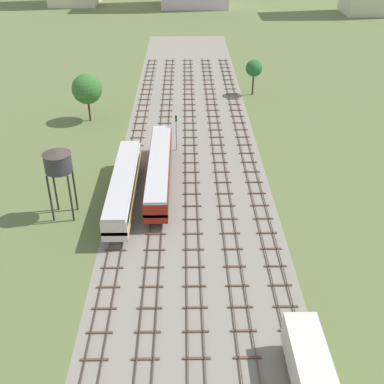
{
  "coord_description": "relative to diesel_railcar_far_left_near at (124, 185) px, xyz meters",
  "views": [
    {
      "loc": [
        -0.83,
        0.64,
        33.3
      ],
      "look_at": [
        0.0,
        53.6,
        1.5
      ],
      "focal_mm": 45.21,
      "sensor_mm": 36.0,
      "label": 1
    }
  ],
  "objects": [
    {
      "name": "ground_plane",
      "position": [
        8.68,
        2.41,
        -2.6
      ],
      "size": [
        480.0,
        480.0,
        0.0
      ],
      "primitive_type": "plane",
      "color": "#5B6B3D"
    },
    {
      "name": "ballast_bed",
      "position": [
        8.68,
        2.41,
        -2.59
      ],
      "size": [
        21.35,
        176.0,
        0.01
      ],
      "primitive_type": "cube",
      "color": "gray",
      "rests_on": "ground"
    },
    {
      "name": "track_far_left",
      "position": [
        0.0,
        3.41,
        -2.46
      ],
      "size": [
        2.4,
        126.0,
        0.29
      ],
      "color": "#47382D",
      "rests_on": "ground"
    },
    {
      "name": "track_left",
      "position": [
        4.34,
        3.41,
        -2.46
      ],
      "size": [
        2.4,
        126.0,
        0.29
      ],
      "color": "#47382D",
      "rests_on": "ground"
    },
    {
      "name": "track_centre_left",
      "position": [
        8.68,
        3.41,
        -2.46
      ],
      "size": [
        2.4,
        126.0,
        0.29
      ],
      "color": "#47382D",
      "rests_on": "ground"
    },
    {
      "name": "track_centre",
      "position": [
        13.02,
        3.41,
        -2.46
      ],
      "size": [
        2.4,
        126.0,
        0.29
      ],
      "color": "#47382D",
      "rests_on": "ground"
    },
    {
      "name": "track_centre_right",
      "position": [
        17.35,
        3.41,
        -2.46
      ],
      "size": [
        2.4,
        126.0,
        0.29
      ],
      "color": "#47382D",
      "rests_on": "ground"
    },
    {
      "name": "diesel_railcar_far_left_near",
      "position": [
        0.0,
        0.0,
        0.0
      ],
      "size": [
        2.96,
        20.5,
        3.8
      ],
      "color": "beige",
      "rests_on": "ground"
    },
    {
      "name": "passenger_coach_left_mid",
      "position": [
        4.34,
        4.43,
        0.02
      ],
      "size": [
        2.96,
        22.0,
        3.8
      ],
      "color": "maroon",
      "rests_on": "ground"
    },
    {
      "name": "water_tower",
      "position": [
        -7.0,
        -2.77,
        4.78
      ],
      "size": [
        3.38,
        3.38,
        8.94
      ],
      "color": "#2D2826",
      "rests_on": "ground"
    },
    {
      "name": "signal_post_nearest",
      "position": [
        6.51,
        15.2,
        1.11
      ],
      "size": [
        0.28,
        0.47,
        5.89
      ],
      "color": "gray",
      "rests_on": "ground"
    },
    {
      "name": "lineside_tree_1",
      "position": [
        21.5,
        40.58,
        2.76
      ],
      "size": [
        3.29,
        3.29,
        7.05
      ],
      "color": "#4C331E",
      "rests_on": "ground"
    },
    {
      "name": "lineside_tree_2",
      "position": [
        -8.96,
        27.53,
        3.19
      ],
      "size": [
        5.16,
        5.16,
        8.39
      ],
      "color": "#4C331E",
      "rests_on": "ground"
    }
  ]
}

